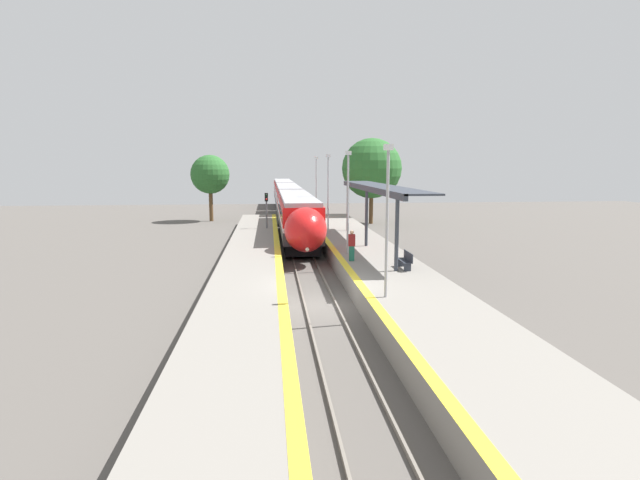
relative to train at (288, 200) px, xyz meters
The scene contains 16 objects.
ground_plane 37.15m from the train, 90.00° to the right, with size 120.00×120.00×0.00m, color #56514C.
rail_left 37.15m from the train, 91.11° to the right, with size 0.08×90.00×0.15m, color slate.
rail_right 37.15m from the train, 88.89° to the right, with size 0.08×90.00×0.15m, color slate.
train is the anchor object (origin of this frame).
platform_right 37.32m from the train, 84.09° to the right, with size 4.52×64.00×1.05m.
platform_left 37.27m from the train, 95.14° to the right, with size 3.52×64.00×1.05m.
platform_bench 34.63m from the train, 82.13° to the right, with size 0.44×1.60×0.89m.
person_waiting 31.96m from the train, 85.87° to the right, with size 0.36×0.23×1.73m.
railway_signal 17.02m from the train, 98.42° to the right, with size 0.28×0.28×4.02m.
lamppost_near 39.78m from the train, 86.52° to the right, with size 0.36×0.20×6.14m.
lamppost_mid 29.83m from the train, 85.35° to the right, with size 0.36×0.20×6.14m.
lamppost_far 19.92m from the train, 83.00° to the right, with size 0.36×0.20×6.14m.
lamppost_farthest 10.20m from the train, 75.95° to the right, with size 0.36×0.20×6.14m.
station_canopy 27.37m from the train, 80.10° to the right, with size 2.02×18.79×3.99m.
background_tree_left 9.47m from the train, 169.88° to the right, with size 4.34×4.34×7.46m.
background_tree_right 11.14m from the train, 33.53° to the right, with size 6.43×6.43×9.19m.
Camera 1 is at (-2.25, -21.93, 6.39)m, focal length 28.00 mm.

